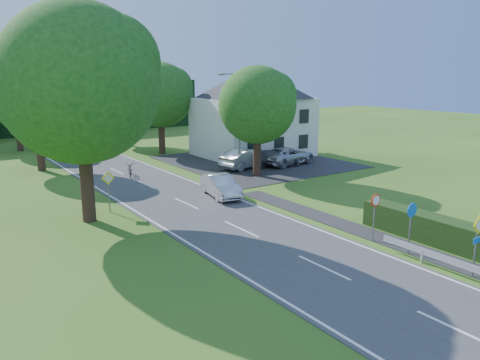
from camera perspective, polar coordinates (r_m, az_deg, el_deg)
road at (r=26.02m, az=-2.40°, el=-4.86°), size 7.00×80.00×0.04m
parking_pad at (r=43.04m, az=1.81°, el=2.25°), size 14.00×16.00×0.04m
line_edge_left at (r=24.52m, az=-8.86°, el=-6.07°), size 0.12×80.00×0.01m
line_edge_right at (r=27.81m, az=3.27°, el=-3.65°), size 0.12×80.00×0.01m
line_centre at (r=26.01m, az=-2.40°, el=-4.81°), size 0.12×80.00×0.01m
tree_main at (r=26.07m, az=-18.72°, el=7.54°), size 9.40×9.40×11.64m
tree_left_far at (r=41.94m, az=-23.49°, el=6.82°), size 7.00×7.00×8.58m
tree_right_far at (r=47.61m, az=-9.64°, el=8.59°), size 7.40×7.40×9.09m
tree_left_back at (r=53.82m, az=-25.57°, el=7.46°), size 6.60×6.60×8.07m
tree_right_back at (r=54.63m, az=-14.20°, el=8.11°), size 6.20×6.20×7.56m
tree_right_mid at (r=36.39m, az=2.12°, el=7.10°), size 7.00×7.00×8.58m
treeline_right at (r=70.39m, az=-17.35°, el=8.67°), size 30.00×5.00×7.00m
house_white at (r=46.05m, az=1.62°, el=8.46°), size 10.60×8.40×8.60m
streetlight at (r=37.74m, az=-0.25°, el=7.58°), size 2.03×0.18×8.00m
sign_priority_right at (r=20.62m, az=26.98°, el=-5.91°), size 0.78×0.09×2.59m
sign_roundabout at (r=22.12m, az=20.13°, el=-4.40°), size 0.64×0.08×2.37m
sign_speed_limit at (r=23.23m, az=16.16°, el=-3.06°), size 0.64×0.11×2.37m
sign_priority_left at (r=28.07m, az=-15.76°, el=-0.43°), size 0.78×0.09×2.44m
moving_car at (r=30.65m, az=-2.38°, el=-0.72°), size 2.30×4.49×1.41m
motorcycle at (r=37.74m, az=-13.25°, el=1.30°), size 1.44×2.24×1.11m
parked_car_silver_a at (r=39.92m, az=0.79°, el=2.69°), size 5.41×2.84×1.69m
parked_car_grey at (r=40.90m, az=4.05°, el=2.68°), size 5.11×3.42×1.37m
parked_car_silver_b at (r=41.77m, az=5.83°, el=2.97°), size 5.90×3.40×1.55m
parasol at (r=43.46m, az=0.47°, el=3.54°), size 2.27×2.29×1.72m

